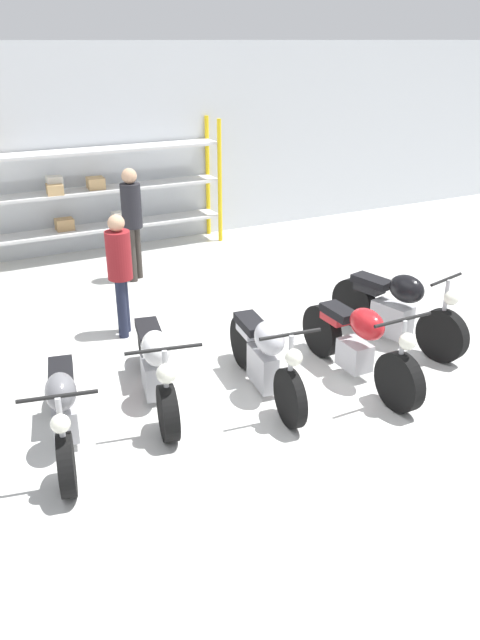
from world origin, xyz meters
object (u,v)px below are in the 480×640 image
(shelving_rack, at_px, (92,190))
(person_near_rack, at_px, (132,215))
(motorcycle_white, at_px, (156,365))
(motorcycle_black, at_px, (396,309))
(person_browsing, at_px, (120,266))
(motorcycle_grey, at_px, (64,408))
(motorcycle_red, at_px, (359,344))
(motorcycle_silver, at_px, (265,355))

(shelving_rack, relative_size, person_near_rack, 2.55)
(person_near_rack, bearing_deg, motorcycle_white, 122.40)
(motorcycle_black, bearing_deg, person_browsing, -133.75)
(shelving_rack, distance_m, motorcycle_grey, 6.05)
(motorcycle_red, bearing_deg, person_browsing, -140.76)
(motorcycle_silver, xyz_separation_m, person_browsing, (-0.92, 2.18, 0.50))
(motorcycle_grey, relative_size, person_near_rack, 1.09)
(motorcycle_black, bearing_deg, motorcycle_white, -103.91)
(motorcycle_black, bearing_deg, person_near_rack, -162.14)
(motorcycle_silver, relative_size, person_near_rack, 1.09)
(shelving_rack, bearing_deg, motorcycle_white, -98.63)
(motorcycle_grey, height_order, motorcycle_white, motorcycle_white)
(motorcycle_white, xyz_separation_m, motorcycle_black, (3.25, -0.05, 0.03))
(motorcycle_silver, bearing_deg, motorcycle_red, 84.36)
(motorcycle_silver, xyz_separation_m, person_near_rack, (-0.11, 4.11, 0.61))
(motorcycle_white, relative_size, person_near_rack, 1.15)
(motorcycle_grey, relative_size, motorcycle_silver, 1.00)
(motorcycle_white, bearing_deg, shelving_rack, -177.02)
(motorcycle_grey, relative_size, motorcycle_white, 0.95)
(motorcycle_black, distance_m, person_near_rack, 4.41)
(motorcycle_grey, bearing_deg, person_browsing, 161.71)
(motorcycle_silver, height_order, motorcycle_red, motorcycle_red)
(motorcycle_white, bearing_deg, person_near_rack, 176.48)
(motorcycle_grey, distance_m, motorcycle_red, 3.28)
(motorcycle_white, distance_m, person_browsing, 1.85)
(person_near_rack, bearing_deg, motorcycle_silver, 139.03)
(shelving_rack, height_order, motorcycle_grey, shelving_rack)
(motorcycle_grey, relative_size, person_browsing, 1.21)
(person_browsing, bearing_deg, shelving_rack, -73.08)
(motorcycle_white, height_order, person_browsing, person_browsing)
(shelving_rack, height_order, person_near_rack, shelving_rack)
(person_browsing, bearing_deg, motorcycle_grey, 86.55)
(motorcycle_white, bearing_deg, motorcycle_grey, -57.41)
(person_browsing, bearing_deg, motorcycle_white, 110.55)
(shelving_rack, relative_size, motorcycle_white, 2.22)
(motorcycle_silver, height_order, person_browsing, person_browsing)
(shelving_rack, distance_m, motorcycle_white, 5.40)
(person_near_rack, bearing_deg, shelving_rack, -35.34)
(motorcycle_grey, height_order, motorcycle_silver, motorcycle_silver)
(motorcycle_grey, xyz_separation_m, motorcycle_white, (1.08, 0.41, 0.00))
(motorcycle_grey, relative_size, motorcycle_red, 0.95)
(shelving_rack, relative_size, motorcycle_black, 2.28)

